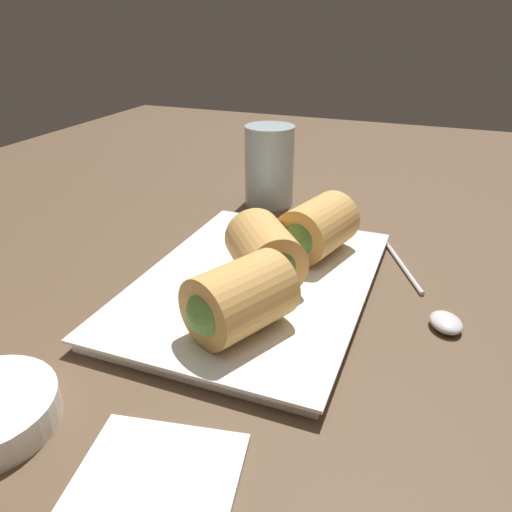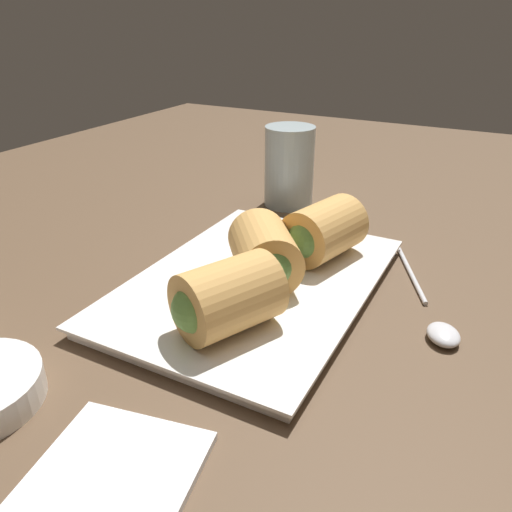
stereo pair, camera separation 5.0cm
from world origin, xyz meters
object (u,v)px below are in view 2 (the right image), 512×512
at_px(napkin, 105,488).
at_px(drinking_glass, 289,167).
at_px(serving_plate, 256,284).
at_px(spoon, 436,320).

xyz_separation_m(napkin, drinking_glass, (0.50, 0.11, 0.05)).
height_order(serving_plate, spoon, serving_plate).
relative_size(napkin, drinking_glass, 1.17).
bearing_deg(napkin, spoon, -27.45).
distance_m(serving_plate, napkin, 0.26).
height_order(spoon, drinking_glass, drinking_glass).
bearing_deg(drinking_glass, serving_plate, -162.84).
bearing_deg(napkin, drinking_glass, 12.13).
bearing_deg(spoon, napkin, 152.55).
xyz_separation_m(spoon, napkin, (-0.28, 0.14, -0.00)).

